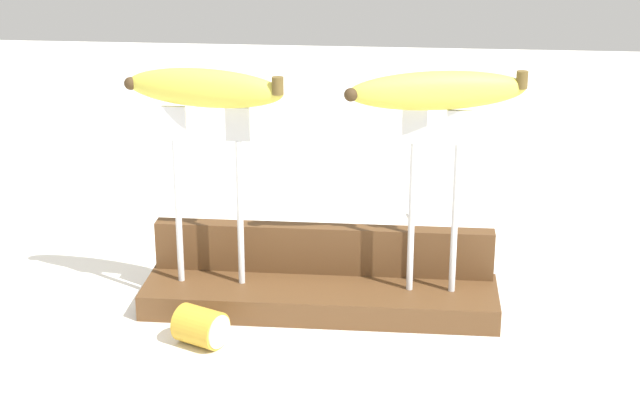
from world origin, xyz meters
TOP-DOWN VIEW (x-y plane):
  - ground_plane at (0.00, 0.00)m, footprint 3.00×3.00m
  - wooden_board at (0.00, 0.00)m, footprint 0.39×0.10m
  - board_backstop at (0.00, 0.04)m, footprint 0.38×0.02m
  - fork_stand_left at (-0.12, -0.00)m, footprint 0.09×0.01m
  - fork_stand_right at (0.12, -0.00)m, footprint 0.07×0.01m
  - banana_raised_left at (-0.12, -0.00)m, footprint 0.18×0.07m
  - banana_raised_right at (0.12, -0.00)m, footprint 0.19×0.08m
  - fork_fallen_near at (0.16, 0.31)m, footprint 0.17×0.05m
  - banana_chunk_near at (-0.11, -0.10)m, footprint 0.06×0.06m

SIDE VIEW (x-z plane):
  - ground_plane at x=0.00m, z-range 0.00..0.00m
  - fork_fallen_near at x=0.16m, z-range 0.00..0.01m
  - wooden_board at x=0.00m, z-range 0.00..0.03m
  - banana_chunk_near at x=-0.11m, z-range 0.00..0.04m
  - board_backstop at x=0.00m, z-range 0.03..0.08m
  - fork_stand_left at x=-0.12m, z-range 0.05..0.25m
  - fork_stand_right at x=0.12m, z-range 0.05..0.25m
  - banana_raised_left at x=-0.12m, z-range 0.23..0.27m
  - banana_raised_right at x=0.12m, z-range 0.23..0.27m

